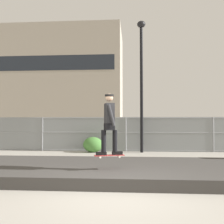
# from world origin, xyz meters

# --- Properties ---
(ground_plane) EXTENTS (120.00, 120.00, 0.00)m
(ground_plane) POSITION_xyz_m (0.00, 0.00, 0.00)
(ground_plane) COLOR #9E998E
(gravel_berm) EXTENTS (14.39, 3.81, 0.30)m
(gravel_berm) POSITION_xyz_m (0.00, 2.19, 0.15)
(gravel_berm) COLOR #3D3A38
(gravel_berm) RESTS_ON ground_plane
(skateboard) EXTENTS (0.82, 0.42, 0.07)m
(skateboard) POSITION_xyz_m (-0.29, 1.36, 0.69)
(skateboard) COLOR #B22D2D
(skater) EXTENTS (0.72, 0.62, 1.65)m
(skater) POSITION_xyz_m (-0.29, 1.36, 1.63)
(skater) COLOR black
(skater) RESTS_ON skateboard
(chain_fence) EXTENTS (27.84, 0.06, 1.85)m
(chain_fence) POSITION_xyz_m (0.00, 8.53, 0.93)
(chain_fence) COLOR gray
(chain_fence) RESTS_ON ground_plane
(street_lamp) EXTENTS (0.44, 0.44, 6.95)m
(street_lamp) POSITION_xyz_m (0.84, 8.07, 4.31)
(street_lamp) COLOR black
(street_lamp) RESTS_ON ground_plane
(parked_car_near) EXTENTS (4.54, 2.23, 1.66)m
(parked_car_near) POSITION_xyz_m (-2.93, 11.41, 0.84)
(parked_car_near) COLOR silver
(parked_car_near) RESTS_ON ground_plane
(parked_car_mid) EXTENTS (4.50, 2.15, 1.66)m
(parked_car_mid) POSITION_xyz_m (3.65, 11.55, 0.84)
(parked_car_mid) COLOR maroon
(parked_car_mid) RESTS_ON ground_plane
(library_building) EXTENTS (22.65, 11.79, 18.37)m
(library_building) POSITION_xyz_m (-12.85, 42.14, 9.19)
(library_building) COLOR #9E9384
(library_building) RESTS_ON ground_plane
(shrub_left) EXTENTS (1.03, 0.85, 0.80)m
(shrub_left) POSITION_xyz_m (-1.71, 7.95, 0.40)
(shrub_left) COLOR #477F38
(shrub_left) RESTS_ON ground_plane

